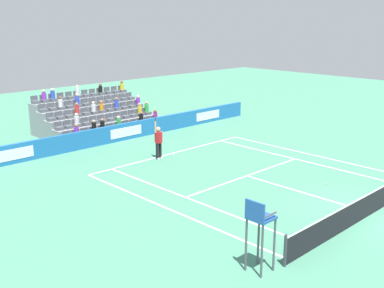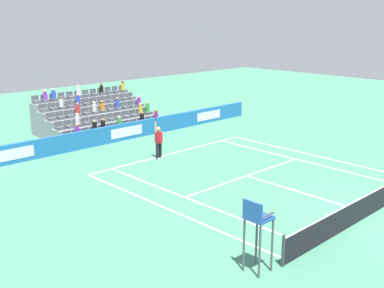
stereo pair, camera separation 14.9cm
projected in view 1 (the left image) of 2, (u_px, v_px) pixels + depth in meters
The scene contains 15 objects.
ground_plane at pixel (372, 213), 18.83m from camera, with size 80.00×80.00×0.00m, color #47896B.
line_baseline at pixel (172, 153), 27.07m from camera, with size 10.97×0.10×0.01m, color white.
line_service at pixel (247, 176), 23.26m from camera, with size 8.23×0.10×0.01m, color white.
line_centre_service at pixel (303, 193), 21.04m from camera, with size 0.10×6.40×0.01m, color white.
line_singles_sideline_left at pixel (193, 200), 20.18m from camera, with size 0.10×11.89×0.01m, color white.
line_singles_sideline_right at pixel (302, 161), 25.72m from camera, with size 0.10×11.89×0.01m, color white.
line_doubles_sideline_left at pixel (169, 209), 19.26m from camera, with size 0.10×11.89×0.01m, color white.
line_doubles_sideline_right at pixel (316, 156), 26.64m from camera, with size 0.10×11.89×0.01m, color white.
line_centre_mark at pixel (173, 154), 27.00m from camera, with size 0.10×0.20×0.01m, color white.
sponsor_barrier at pixel (125, 132), 29.96m from camera, with size 22.12×0.22×1.06m.
tennis_net at pixel (374, 202), 18.70m from camera, with size 11.97×0.10×1.07m.
tennis_player at pixel (158, 141), 25.83m from camera, with size 0.53×0.38×2.85m.
umpire_chair at pixel (259, 225), 14.16m from camera, with size 0.70×0.70×2.34m.
stadium_stand at pixel (94, 119), 32.35m from camera, with size 7.44×4.75×3.01m.
loose_tennis_ball at pixel (326, 184), 22.06m from camera, with size 0.07×0.07×0.07m, color #D1E533.
Camera 1 is at (17.29, 7.58, 7.51)m, focal length 44.67 mm.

